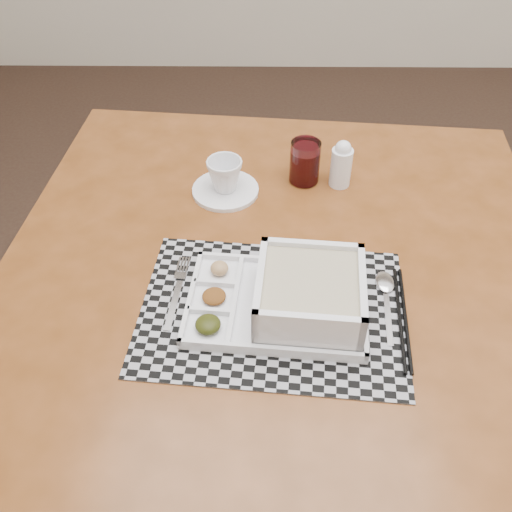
{
  "coord_description": "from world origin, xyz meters",
  "views": [
    {
      "loc": [
        -0.75,
        -0.88,
        1.6
      ],
      "look_at": [
        -0.76,
        -0.12,
        0.88
      ],
      "focal_mm": 40.0,
      "sensor_mm": 36.0,
      "label": 1
    }
  ],
  "objects_px": {
    "juice_glass": "(305,164)",
    "creamer_bottle": "(341,164)",
    "serving_tray": "(299,298)",
    "dining_table": "(277,291)",
    "cup": "(225,175)"
  },
  "relations": [
    {
      "from": "juice_glass",
      "to": "creamer_bottle",
      "type": "bearing_deg",
      "value": -8.65
    },
    {
      "from": "dining_table",
      "to": "creamer_bottle",
      "type": "distance_m",
      "value": 0.33
    },
    {
      "from": "serving_tray",
      "to": "creamer_bottle",
      "type": "height_order",
      "value": "creamer_bottle"
    },
    {
      "from": "dining_table",
      "to": "creamer_bottle",
      "type": "bearing_deg",
      "value": 60.64
    },
    {
      "from": "creamer_bottle",
      "to": "cup",
      "type": "bearing_deg",
      "value": -172.7
    },
    {
      "from": "serving_tray",
      "to": "juice_glass",
      "type": "height_order",
      "value": "juice_glass"
    },
    {
      "from": "serving_tray",
      "to": "juice_glass",
      "type": "xyz_separation_m",
      "value": [
        0.03,
        0.4,
        0.01
      ]
    },
    {
      "from": "dining_table",
      "to": "cup",
      "type": "bearing_deg",
      "value": 116.88
    },
    {
      "from": "juice_glass",
      "to": "serving_tray",
      "type": "bearing_deg",
      "value": -94.28
    },
    {
      "from": "juice_glass",
      "to": "creamer_bottle",
      "type": "height_order",
      "value": "creamer_bottle"
    },
    {
      "from": "dining_table",
      "to": "creamer_bottle",
      "type": "xyz_separation_m",
      "value": [
        0.15,
        0.26,
        0.14
      ]
    },
    {
      "from": "dining_table",
      "to": "creamer_bottle",
      "type": "height_order",
      "value": "creamer_bottle"
    },
    {
      "from": "dining_table",
      "to": "serving_tray",
      "type": "relative_size",
      "value": 3.5
    },
    {
      "from": "serving_tray",
      "to": "juice_glass",
      "type": "relative_size",
      "value": 3.36
    },
    {
      "from": "dining_table",
      "to": "juice_glass",
      "type": "xyz_separation_m",
      "value": [
        0.06,
        0.27,
        0.13
      ]
    }
  ]
}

